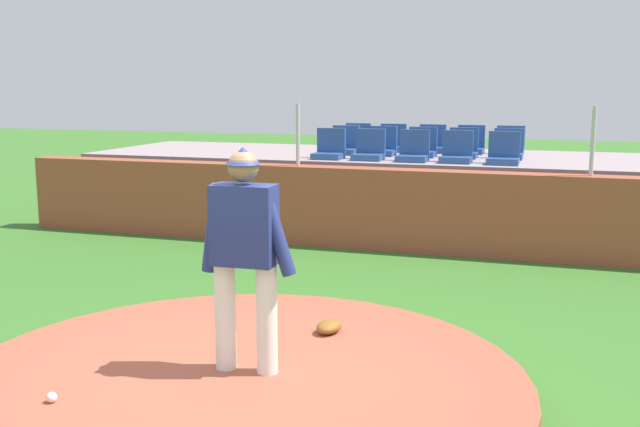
{
  "coord_description": "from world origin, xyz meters",
  "views": [
    {
      "loc": [
        2.2,
        -4.8,
        2.42
      ],
      "look_at": [
        0.0,
        2.03,
        1.17
      ],
      "focal_mm": 41.35,
      "sensor_mm": 36.0,
      "label": 1
    }
  ],
  "objects_px": {
    "stadium_chair_4": "(503,154)",
    "stadium_chair_14": "(510,146)",
    "stadium_chair_13": "(470,145)",
    "stadium_chair_2": "(413,151)",
    "stadium_chair_6": "(382,146)",
    "stadium_chair_3": "(457,153)",
    "stadium_chair_10": "(357,142)",
    "fielding_glove": "(329,326)",
    "stadium_chair_0": "(329,149)",
    "pitcher": "(245,244)",
    "baseball": "(52,397)",
    "stadium_chair_1": "(369,150)",
    "stadium_chair_7": "(422,147)",
    "stadium_chair_8": "(463,148)",
    "stadium_chair_11": "(392,143)",
    "stadium_chair_5": "(345,145)",
    "stadium_chair_12": "(432,144)",
    "stadium_chair_9": "(508,149)"
  },
  "relations": [
    {
      "from": "stadium_chair_7",
      "to": "fielding_glove",
      "type": "bearing_deg",
      "value": 93.25
    },
    {
      "from": "stadium_chair_10",
      "to": "stadium_chair_2",
      "type": "bearing_deg",
      "value": 129.31
    },
    {
      "from": "stadium_chair_2",
      "to": "stadium_chair_8",
      "type": "relative_size",
      "value": 1.0
    },
    {
      "from": "fielding_glove",
      "to": "stadium_chair_6",
      "type": "bearing_deg",
      "value": 16.88
    },
    {
      "from": "fielding_glove",
      "to": "stadium_chair_10",
      "type": "bearing_deg",
      "value": 20.89
    },
    {
      "from": "stadium_chair_0",
      "to": "stadium_chair_12",
      "type": "xyz_separation_m",
      "value": [
        1.43,
        1.69,
        0.0
      ]
    },
    {
      "from": "stadium_chair_6",
      "to": "stadium_chair_14",
      "type": "distance_m",
      "value": 2.27
    },
    {
      "from": "stadium_chair_7",
      "to": "stadium_chair_8",
      "type": "distance_m",
      "value": 0.7
    },
    {
      "from": "stadium_chair_5",
      "to": "stadium_chair_14",
      "type": "height_order",
      "value": "same"
    },
    {
      "from": "stadium_chair_11",
      "to": "stadium_chair_8",
      "type": "bearing_deg",
      "value": 148.79
    },
    {
      "from": "stadium_chair_2",
      "to": "stadium_chair_10",
      "type": "distance_m",
      "value": 2.2
    },
    {
      "from": "stadium_chair_12",
      "to": "stadium_chair_10",
      "type": "bearing_deg",
      "value": -0.62
    },
    {
      "from": "stadium_chair_1",
      "to": "stadium_chair_7",
      "type": "height_order",
      "value": "same"
    },
    {
      "from": "stadium_chair_4",
      "to": "stadium_chair_12",
      "type": "distance_m",
      "value": 2.19
    },
    {
      "from": "stadium_chair_5",
      "to": "stadium_chair_13",
      "type": "height_order",
      "value": "same"
    },
    {
      "from": "stadium_chair_10",
      "to": "fielding_glove",
      "type": "bearing_deg",
      "value": 103.25
    },
    {
      "from": "stadium_chair_2",
      "to": "stadium_chair_5",
      "type": "height_order",
      "value": "same"
    },
    {
      "from": "stadium_chair_4",
      "to": "stadium_chair_13",
      "type": "bearing_deg",
      "value": -67.59
    },
    {
      "from": "fielding_glove",
      "to": "stadium_chair_11",
      "type": "xyz_separation_m",
      "value": [
        -1.07,
        7.42,
        1.05
      ]
    },
    {
      "from": "pitcher",
      "to": "stadium_chair_10",
      "type": "relative_size",
      "value": 3.42
    },
    {
      "from": "stadium_chair_1",
      "to": "stadium_chair_10",
      "type": "bearing_deg",
      "value": -68.55
    },
    {
      "from": "stadium_chair_13",
      "to": "stadium_chair_11",
      "type": "bearing_deg",
      "value": 0.21
    },
    {
      "from": "stadium_chair_0",
      "to": "stadium_chair_3",
      "type": "relative_size",
      "value": 1.0
    },
    {
      "from": "pitcher",
      "to": "stadium_chair_11",
      "type": "xyz_separation_m",
      "value": [
        -0.73,
        8.45,
        0.11
      ]
    },
    {
      "from": "stadium_chair_7",
      "to": "stadium_chair_9",
      "type": "bearing_deg",
      "value": -178.21
    },
    {
      "from": "pitcher",
      "to": "stadium_chair_5",
      "type": "bearing_deg",
      "value": 98.11
    },
    {
      "from": "baseball",
      "to": "stadium_chair_2",
      "type": "xyz_separation_m",
      "value": [
        1.02,
        7.72,
        1.07
      ]
    },
    {
      "from": "fielding_glove",
      "to": "stadium_chair_3",
      "type": "xyz_separation_m",
      "value": [
        0.33,
        5.77,
        1.05
      ]
    },
    {
      "from": "stadium_chair_2",
      "to": "stadium_chair_4",
      "type": "relative_size",
      "value": 1.0
    },
    {
      "from": "stadium_chair_2",
      "to": "stadium_chair_13",
      "type": "xyz_separation_m",
      "value": [
        0.71,
        1.68,
        0.0
      ]
    },
    {
      "from": "fielding_glove",
      "to": "stadium_chair_6",
      "type": "height_order",
      "value": "stadium_chair_6"
    },
    {
      "from": "stadium_chair_14",
      "to": "baseball",
      "type": "bearing_deg",
      "value": 75.5
    },
    {
      "from": "baseball",
      "to": "stadium_chair_4",
      "type": "bearing_deg",
      "value": 72.48
    },
    {
      "from": "stadium_chair_4",
      "to": "stadium_chair_13",
      "type": "xyz_separation_m",
      "value": [
        -0.7,
        1.69,
        0.0
      ]
    },
    {
      "from": "stadium_chair_11",
      "to": "baseball",
      "type": "bearing_deg",
      "value": 88.08
    },
    {
      "from": "fielding_glove",
      "to": "stadium_chair_7",
      "type": "xyz_separation_m",
      "value": [
        -0.37,
        6.57,
        1.05
      ]
    },
    {
      "from": "stadium_chair_1",
      "to": "stadium_chair_3",
      "type": "relative_size",
      "value": 1.0
    },
    {
      "from": "stadium_chair_0",
      "to": "pitcher",
      "type": "bearing_deg",
      "value": 101.89
    },
    {
      "from": "stadium_chair_0",
      "to": "stadium_chair_14",
      "type": "height_order",
      "value": "same"
    },
    {
      "from": "stadium_chair_10",
      "to": "stadium_chair_11",
      "type": "distance_m",
      "value": 0.68
    },
    {
      "from": "stadium_chair_1",
      "to": "stadium_chair_8",
      "type": "distance_m",
      "value": 1.63
    },
    {
      "from": "stadium_chair_4",
      "to": "baseball",
      "type": "bearing_deg",
      "value": 72.48
    },
    {
      "from": "stadium_chair_4",
      "to": "stadium_chair_14",
      "type": "bearing_deg",
      "value": -89.79
    },
    {
      "from": "baseball",
      "to": "stadium_chair_13",
      "type": "relative_size",
      "value": 0.15
    },
    {
      "from": "stadium_chair_11",
      "to": "stadium_chair_14",
      "type": "xyz_separation_m",
      "value": [
        2.11,
        -0.0,
        0.0
      ]
    },
    {
      "from": "stadium_chair_7",
      "to": "stadium_chair_6",
      "type": "bearing_deg",
      "value": -1.97
    },
    {
      "from": "stadium_chair_6",
      "to": "stadium_chair_13",
      "type": "distance_m",
      "value": 1.65
    },
    {
      "from": "baseball",
      "to": "stadium_chair_7",
      "type": "height_order",
      "value": "stadium_chair_7"
    },
    {
      "from": "stadium_chair_6",
      "to": "stadium_chair_3",
      "type": "bearing_deg",
      "value": 149.48
    },
    {
      "from": "stadium_chair_2",
      "to": "stadium_chair_0",
      "type": "bearing_deg",
      "value": 0.3
    }
  ]
}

